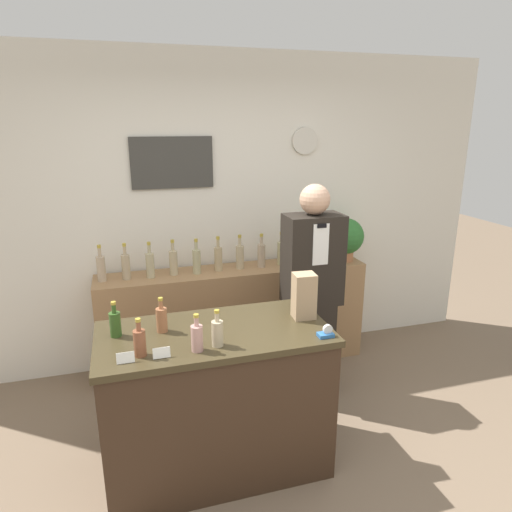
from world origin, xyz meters
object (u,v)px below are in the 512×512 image
Objects in this scene: shopkeeper at (311,295)px; paper_bag at (304,296)px; potted_plant at (346,237)px; tape_dispenser at (326,333)px.

shopkeeper is 5.89× the size of paper_bag.
tape_dispenser is at bearing -120.68° from potted_plant.
tape_dispenser is at bearing -85.18° from paper_bag.
potted_plant is at bearing 45.69° from shopkeeper.
shopkeeper is 4.33× the size of potted_plant.
tape_dispenser is at bearing -107.97° from shopkeeper.
paper_bag is at bearing 94.82° from tape_dispenser.
shopkeeper is at bearing -134.31° from potted_plant.
paper_bag is at bearing -118.08° from shopkeeper.
potted_plant is at bearing 52.71° from paper_bag.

